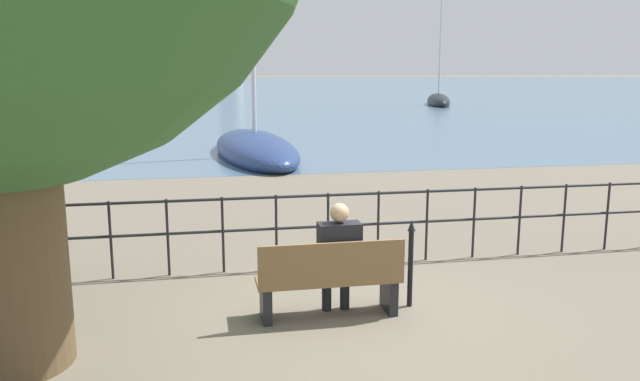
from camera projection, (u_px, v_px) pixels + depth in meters
ground_plane at (328, 315)px, 7.04m from camera, size 1000.00×1000.00×0.00m
harbor_water at (202, 83)px, 161.09m from camera, size 600.00×300.00×0.01m
park_bench at (330, 281)px, 6.90m from camera, size 1.61×0.45×0.90m
seated_person_left at (339, 254)px, 6.94m from camera, size 0.47×0.35×1.29m
promenade_railing at (302, 219)px, 8.63m from camera, size 12.43×0.04×1.05m
closed_umbrella at (411, 259)px, 7.21m from camera, size 0.09×0.09×1.03m
sailboat_0 at (438, 101)px, 51.63m from camera, size 4.09×8.65×10.08m
sailboat_1 at (64, 103)px, 48.40m from camera, size 5.60×9.15×7.11m
sailboat_2 at (255, 148)px, 20.17m from camera, size 2.93×8.37×10.65m
harbor_lighthouse at (230, 39)px, 132.51m from camera, size 5.13×5.13×20.45m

